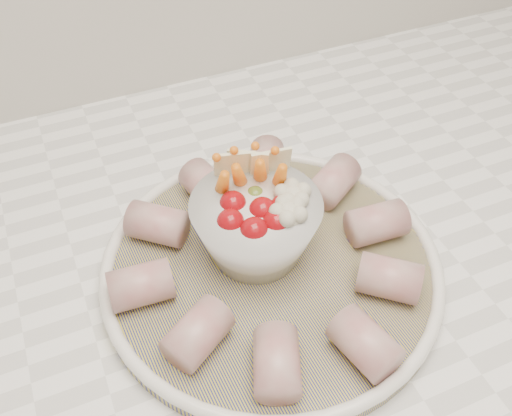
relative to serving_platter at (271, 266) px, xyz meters
name	(u,v)px	position (x,y,z in m)	size (l,w,h in m)	color
serving_platter	(271,266)	(0.00, 0.00, 0.00)	(0.33, 0.33, 0.02)	navy
veggie_bowl	(257,223)	(-0.01, 0.02, 0.04)	(0.12, 0.12, 0.09)	silver
cured_meat_rolls	(271,251)	(0.00, 0.00, 0.02)	(0.28, 0.29, 0.04)	#A24A4C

